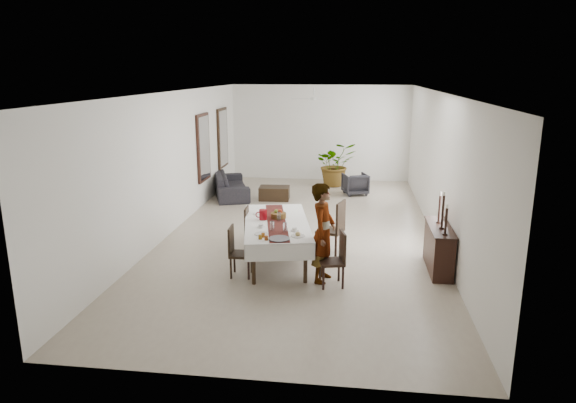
{
  "coord_description": "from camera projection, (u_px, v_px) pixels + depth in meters",
  "views": [
    {
      "loc": [
        1.14,
        -11.4,
        3.65
      ],
      "look_at": [
        -0.16,
        -1.31,
        1.05
      ],
      "focal_mm": 32.0,
      "sensor_mm": 36.0,
      "label": 1
    }
  ],
  "objects": [
    {
      "name": "teacup_left",
      "position": [
        261.0,
        226.0,
        9.64
      ],
      "size": [
        0.09,
        0.09,
        0.06
      ],
      "primitive_type": "cylinder",
      "color": "silver",
      "rests_on": "saucer_left"
    },
    {
      "name": "candlestick_near_base",
      "position": [
        445.0,
        234.0,
        9.0
      ],
      "size": [
        0.09,
        0.09,
        0.03
      ],
      "primitive_type": "cylinder",
      "color": "black",
      "rests_on": "sideboard_top"
    },
    {
      "name": "chair_right_far_leg_bl",
      "position": [
        317.0,
        245.0,
        10.37
      ],
      "size": [
        0.06,
        0.06,
        0.47
      ],
      "primitive_type": "cylinder",
      "rotation": [
        0.0,
        0.0,
        -0.31
      ],
      "color": "black",
      "rests_on": "floor"
    },
    {
      "name": "coffee_table",
      "position": [
        274.0,
        193.0,
        14.92
      ],
      "size": [
        0.89,
        0.62,
        0.38
      ],
      "primitive_type": "cube",
      "rotation": [
        0.0,
        0.0,
        0.06
      ],
      "color": "black",
      "rests_on": "floor"
    },
    {
      "name": "chair_right_far_leg_fl",
      "position": [
        336.0,
        247.0,
        10.21
      ],
      "size": [
        0.06,
        0.06,
        0.47
      ],
      "primitive_type": "cylinder",
      "rotation": [
        0.0,
        0.0,
        -0.31
      ],
      "color": "black",
      "rests_on": "floor"
    },
    {
      "name": "saucer_right",
      "position": [
        295.0,
        231.0,
        9.44
      ],
      "size": [
        0.16,
        0.16,
        0.01
      ],
      "primitive_type": "cylinder",
      "color": "silver",
      "rests_on": "tablecloth_top"
    },
    {
      "name": "chair_left_far_seat",
      "position": [
        255.0,
        232.0,
        10.62
      ],
      "size": [
        0.4,
        0.4,
        0.04
      ],
      "primitive_type": "cube",
      "rotation": [
        0.0,
        0.0,
        -1.54
      ],
      "color": "black",
      "rests_on": "chair_left_far_leg_fl"
    },
    {
      "name": "fruit_red",
      "position": [
        280.0,
        211.0,
        10.26
      ],
      "size": [
        0.09,
        0.09,
        0.09
      ],
      "primitive_type": "sphere",
      "color": "#9F290F",
      "rests_on": "fruit_basket"
    },
    {
      "name": "jam_jar_b",
      "position": [
        260.0,
        237.0,
        8.97
      ],
      "size": [
        0.07,
        0.07,
        0.08
      ],
      "primitive_type": "cylinder",
      "color": "#865913",
      "rests_on": "tablecloth_top"
    },
    {
      "name": "chair_left_near_leg_fr",
      "position": [
        231.0,
        269.0,
        9.22
      ],
      "size": [
        0.04,
        0.04,
        0.39
      ],
      "primitive_type": "cylinder",
      "rotation": [
        0.0,
        0.0,
        0.03
      ],
      "color": "black",
      "rests_on": "floor"
    },
    {
      "name": "tablecloth_drape_near",
      "position": [
        280.0,
        253.0,
        8.77
      ],
      "size": [
        1.2,
        0.25,
        0.31
      ],
      "primitive_type": "cube",
      "rotation": [
        0.0,
        0.0,
        0.19
      ],
      "color": "white",
      "rests_on": "dining_table_top"
    },
    {
      "name": "chair_right_near_seat",
      "position": [
        332.0,
        262.0,
        8.88
      ],
      "size": [
        0.5,
        0.5,
        0.05
      ],
      "primitive_type": "cube",
      "rotation": [
        0.0,
        0.0,
        1.81
      ],
      "color": "black",
      "rests_on": "chair_right_near_leg_fl"
    },
    {
      "name": "candlestick_far_shaft",
      "position": [
        440.0,
        209.0,
        9.64
      ],
      "size": [
        0.05,
        0.05,
        0.5
      ],
      "primitive_type": "cylinder",
      "color": "black",
      "rests_on": "candlestick_far_base"
    },
    {
      "name": "candlestick_near_candle",
      "position": [
        447.0,
        206.0,
        8.87
      ],
      "size": [
        0.03,
        0.03,
        0.07
      ],
      "primitive_type": "cylinder",
      "color": "white",
      "rests_on": "candlestick_near_shaft"
    },
    {
      "name": "fan_hub",
      "position": [
        314.0,
        99.0,
        14.17
      ],
      "size": [
        0.16,
        0.16,
        0.08
      ],
      "primitive_type": "cylinder",
      "color": "white",
      "rests_on": "fan_rod"
    },
    {
      "name": "candlestick_far_candle",
      "position": [
        441.0,
        194.0,
        9.56
      ],
      "size": [
        0.03,
        0.03,
        0.07
      ],
      "primitive_type": "cylinder",
      "color": "beige",
      "rests_on": "candlestick_far_shaft"
    },
    {
      "name": "fruit_green",
      "position": [
        276.0,
        211.0,
        10.27
      ],
      "size": [
        0.08,
        0.08,
        0.08
      ],
      "primitive_type": "sphere",
      "color": "olive",
      "rests_on": "fruit_basket"
    },
    {
      "name": "chair_left_near_back",
      "position": [
        231.0,
        240.0,
        9.26
      ],
      "size": [
        0.05,
        0.4,
        0.5
      ],
      "primitive_type": "cube",
      "rotation": [
        0.0,
        0.0,
        -1.54
      ],
      "color": "black",
      "rests_on": "chair_left_near_seat"
    },
    {
      "name": "ceiling",
      "position": [
        303.0,
        92.0,
        11.21
      ],
      "size": [
        6.0,
        12.0,
        0.02
      ],
      "primitive_type": "cube",
      "color": "white",
      "rests_on": "wall_back"
    },
    {
      "name": "sideboard_top",
      "position": [
        440.0,
        227.0,
        9.49
      ],
      "size": [
        0.4,
        1.43,
        0.03
      ],
      "primitive_type": "cube",
      "color": "black",
      "rests_on": "sideboard_body"
    },
    {
      "name": "chair_right_near_leg_fr",
      "position": [
        339.0,
        270.0,
        9.12
      ],
      "size": [
        0.05,
        0.05,
        0.41
      ],
      "primitive_type": "cylinder",
      "rotation": [
        0.0,
        0.0,
        0.24
      ],
      "color": "black",
      "rests_on": "floor"
    },
    {
      "name": "tablecloth_drape_left",
      "position": [
        246.0,
        230.0,
        10.02
      ],
      "size": [
        0.53,
        2.62,
        0.31
      ],
      "primitive_type": "cube",
      "rotation": [
        0.0,
        0.0,
        0.19
      ],
      "color": "silver",
      "rests_on": "dining_table_top"
    },
    {
      "name": "table_runner",
      "position": [
        276.0,
        222.0,
        10.02
      ],
      "size": [
        0.85,
        2.61,
        0.0
      ],
      "primitive_type": "cube",
      "rotation": [
        0.0,
        0.0,
        0.19
      ],
      "color": "maroon",
      "rests_on": "tablecloth_top"
    },
    {
      "name": "dining_table_top",
      "position": [
        277.0,
        223.0,
        10.03
      ],
      "size": [
        1.49,
        2.64,
        0.05
      ],
      "primitive_type": "cube",
      "rotation": [
        0.0,
        0.0,
        0.19
      ],
      "color": "black",
      "rests_on": "table_leg_fl"
    },
    {
      "name": "tablecloth_drape_far",
      "position": [
        274.0,
        211.0,
        11.34
      ],
      "size": [
        1.2,
        0.25,
        0.31
      ],
      "primitive_type": "cube",
      "rotation": [
        0.0,
        0.0,
        0.19
      ],
      "color": "silver",
      "rests_on": "dining_table_top"
    },
    {
      "name": "saucer_left",
      "position": [
        261.0,
        227.0,
        9.65
      ],
      "size": [
        0.16,
        0.16,
        0.01
      ],
      "primitive_type": "cylinder",
      "color": "white",
      "rests_on": "tablecloth_top"
    },
    {
      "name": "chair_right_far_leg_br",
      "position": [
        324.0,
        239.0,
        10.72
      ],
      "size": [
        0.06,
        0.06,
        0.47
      ],
      "primitive_type": "cylinder",
      "rotation": [
        0.0,
        0.0,
        -0.31
      ],
      "color": "black",
      "rests_on": "floor"
    },
    {
      "name": "chair_right_near_leg_bl",
      "position": [
        323.0,
        279.0,
        8.76
      ],
      "size": [
        0.05,
        0.05,
        0.41
      ],
      "primitive_type": "cylinder",
      "rotation": [
        0.0,
        0.0,
        0.24
      ],
      "color": "black",
      "rests_on": "floor"
    },
    {
      "name": "armchair",
      "position": [
        355.0,
        184.0,
        15.53
      ],
      "size": [
        0.87,
        0.88,
        0.64
      ],
      "primitive_type": "imported",
      "rotation": [
        0.0,
        0.0,
        3.46
      ],
      "color": "#2B292E",
      "rests_on": "floor"
    },
    {
      "name": "chair_left_far_leg_fr",
      "position": [
        247.0,
        244.0,
        10.53
      ],
      "size": [
        0.04,
        0.04,
        0.39
      ],
      "primitive_type": "cylinder",
      "rotation": [
        0.0,
        0.0,
        0.03
      ],
      "color": "black",
      "rests_on": "floor"
    },
    {
      "name": "mirror_glass_near",
      "position": [
        205.0,
        148.0,
        14.08
      ],
      "size": [
        0.01,
        0.9,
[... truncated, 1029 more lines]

